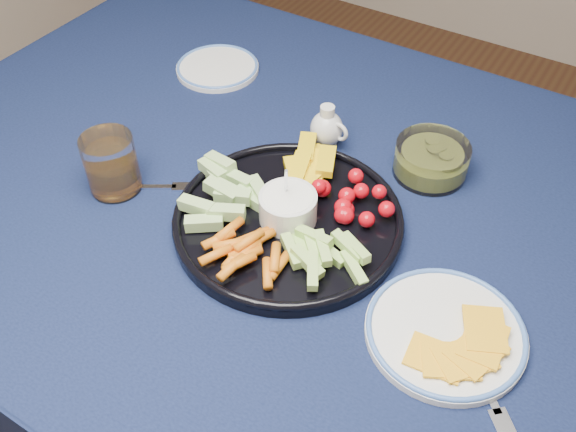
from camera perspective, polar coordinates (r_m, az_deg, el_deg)
The scene contains 9 objects.
dining_table at distance 1.12m, azimuth 4.01°, elevation -2.76°, with size 1.67×1.07×0.75m.
crudite_platter at distance 1.01m, azimuth -0.15°, elevation -0.04°, with size 0.37×0.37×0.12m.
creamer_pitcher at distance 1.16m, azimuth 3.48°, elevation 7.76°, with size 0.08×0.06×0.08m.
pickle_bowl at distance 1.13m, azimuth 12.60°, elevation 4.82°, with size 0.13×0.13×0.06m.
cheese_plate at distance 0.91m, azimuth 13.85°, elevation -9.85°, with size 0.22×0.22×0.03m.
juice_tumbler at distance 1.10m, azimuth -15.38°, elevation 4.22°, with size 0.09×0.09×0.10m.
fork_left at distance 1.11m, azimuth -11.85°, elevation 2.53°, with size 0.14×0.09×0.00m.
fork_right at distance 0.89m, azimuth 17.03°, elevation -14.10°, with size 0.13×0.14×0.00m.
side_plate_extra at distance 1.39m, azimuth -6.29°, elevation 12.99°, with size 0.17×0.17×0.01m.
Camera 1 is at (0.33, -0.68, 1.48)m, focal length 40.00 mm.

